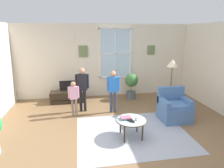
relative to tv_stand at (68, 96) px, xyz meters
The scene contains 16 objects.
ground_plane 2.97m from the tv_stand, 63.10° to the right, with size 6.88×6.89×0.02m, color brown.
back_wall 1.85m from the tv_stand, 22.27° to the left, with size 6.28×0.17×2.63m.
area_rug 2.96m from the tv_stand, 57.05° to the right, with size 2.61×2.16×0.01m, color #999EAD.
tv_stand is the anchor object (origin of this frame).
television 0.39m from the tv_stand, 90.00° to the right, with size 0.52×0.08×0.37m.
armchair 3.51m from the tv_stand, 33.11° to the right, with size 0.76×0.74×0.87m.
coffee_table 3.05m from the tv_stand, 59.67° to the right, with size 0.72×0.72×0.44m.
book_stack 2.96m from the tv_stand, 61.24° to the right, with size 0.24×0.18×0.05m.
cup 3.16m from the tv_stand, 58.50° to the right, with size 0.08×0.08×0.09m, color white.
remote_near_books 3.15m from the tv_stand, 60.61° to the right, with size 0.04×0.14×0.02m, color black.
remote_near_cup 3.09m from the tv_stand, 61.42° to the right, with size 0.04×0.14×0.02m, color black.
person_black_shirt 1.22m from the tv_stand, 61.77° to the right, with size 0.40×0.18×1.34m.
person_blue_shirt 1.89m from the tv_stand, 39.81° to the right, with size 0.38×0.17×1.27m.
person_pink_shirt 1.33m from the tv_stand, 79.18° to the right, with size 0.31×0.14×1.02m.
potted_plant_by_window 2.27m from the tv_stand, ahead, with size 0.47×0.47×0.92m.
floor_lamp 3.56m from the tv_stand, 23.03° to the right, with size 0.32×0.32×1.59m.
Camera 1 is at (-0.92, -3.90, 2.37)m, focal length 31.23 mm.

